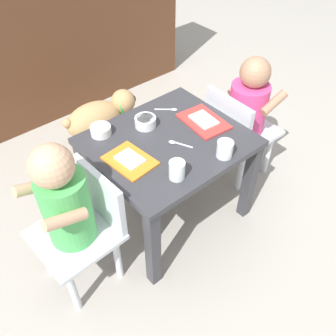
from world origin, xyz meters
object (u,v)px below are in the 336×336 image
Objects in this scene: water_cup_right at (225,150)px; veggie_bowl_near at (145,122)px; food_tray_right at (204,121)px; food_tray_left at (130,160)px; seated_child_right at (246,108)px; dog at (100,117)px; cereal_bowl_right_side at (101,130)px; seated_child_left at (69,206)px; water_cup_left at (177,171)px; spoon_by_right_tray at (168,109)px; spoon_by_left_tray at (178,143)px; dining_table at (168,154)px.

veggie_bowl_near is (-0.11, 0.33, -0.01)m from water_cup_right.
food_tray_left is at bearing -180.00° from food_tray_right.
food_tray_left is 2.23× the size of veggie_bowl_near.
veggie_bowl_near is (-0.47, 0.14, 0.07)m from seated_child_right.
dog is 5.08× the size of cereal_bowl_right_side.
cereal_bowl_right_side is at bearing -117.91° from dog.
food_tray_right is (0.38, 0.00, -0.00)m from food_tray_left.
food_tray_left is (-0.65, 0.01, 0.05)m from seated_child_right.
cereal_bowl_right_side is 0.18m from veggie_bowl_near.
seated_child_left is at bearing -177.69° from food_tray_right.
cereal_bowl_right_side is at bearing 39.81° from seated_child_left.
dog is 0.81m from water_cup_left.
food_tray_right is 2.62× the size of spoon_by_right_tray.
spoon_by_left_tray is at bearing -1.70° from seated_child_left.
water_cup_left is 0.21m from water_cup_right.
food_tray_left is 0.19m from water_cup_left.
dining_table is 0.09m from spoon_by_left_tray.
veggie_bowl_near reaches higher than spoon_by_left_tray.
seated_child_right is at bearing -1.57° from dining_table.
dining_table is at bearing 106.07° from spoon_by_left_tray.
veggie_bowl_near is (-0.20, 0.13, 0.02)m from food_tray_right.
food_tray_left is 0.21m from cereal_bowl_right_side.
food_tray_right is at bearing 2.31° from seated_child_left.
veggie_bowl_near is (-0.04, -0.46, 0.25)m from dog.
water_cup_right is at bearing -7.79° from water_cup_left.
dining_table is 6.87× the size of veggie_bowl_near.
seated_child_left is 9.92× the size of water_cup_left.
food_tray_left is 2.83× the size of water_cup_left.
food_tray_right is at bearing 65.86° from water_cup_right.
dog is at bearing 126.24° from seated_child_right.
water_cup_right is (0.29, -0.20, 0.02)m from food_tray_left.
seated_child_left is at bearing -160.30° from veggie_bowl_near.
seated_child_right is at bearing -0.51° from food_tray_left.
veggie_bowl_near is (0.17, -0.07, 0.00)m from cereal_bowl_right_side.
dog is 1.92× the size of food_tray_right.
dog is 6.11× the size of water_cup_left.
dining_table is 0.29m from cereal_bowl_right_side.
dog is 0.52m from veggie_bowl_near.
water_cup_left is 0.82× the size of spoon_by_right_tray.
food_tray_left reaches higher than dining_table.
water_cup_left is at bearing -150.09° from food_tray_right.
seated_child_left is 0.62m from spoon_by_right_tray.
spoon_by_right_tray is at bearing 49.38° from dining_table.
seated_child_right reaches higher than veggie_bowl_near.
water_cup_right is 0.49m from cereal_bowl_right_side.
dog is at bearing 85.58° from veggie_bowl_near.
cereal_bowl_right_side is 0.95× the size of veggie_bowl_near.
food_tray_right reaches higher than spoon_by_right_tray.
water_cup_left is (-0.57, -0.17, 0.08)m from seated_child_right.
food_tray_left reaches higher than spoon_by_left_tray.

